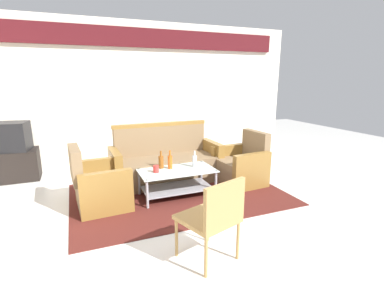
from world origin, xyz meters
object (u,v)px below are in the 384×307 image
armchair_right (241,166)px  television (9,137)px  bottle_clear (195,161)px  tv_stand (13,165)px  cup (156,169)px  wicker_chair (214,214)px  bottle_orange (170,162)px  couch (166,163)px  bottle_brown (161,162)px  armchair_left (100,187)px  coffee_table (177,179)px

armchair_right → television: 3.91m
bottle_clear → tv_stand: size_ratio=0.31×
cup → wicker_chair: (0.10, -1.64, 0.03)m
tv_stand → bottle_orange: bearing=-35.5°
wicker_chair → cup: bearing=75.3°
couch → bottle_brown: 0.60m
couch → bottle_clear: size_ratio=7.31×
armchair_left → bottle_orange: bearing=88.9°
couch → bottle_brown: size_ratio=6.92×
television → wicker_chair: bearing=131.3°
armchair_left → bottle_orange: 1.04m
coffee_table → tv_stand: bearing=143.7°
armchair_left → bottle_brown: (0.90, 0.12, 0.22)m
cup → tv_stand: size_ratio=0.12×
coffee_table → bottle_orange: size_ratio=3.99×
bottle_brown → bottle_orange: 0.14m
bottle_orange → coffee_table: bearing=-55.8°
bottle_brown → bottle_orange: (0.12, -0.07, 0.01)m
bottle_brown → bottle_clear: bottle_brown is taller
bottle_brown → wicker_chair: bearing=-90.7°
bottle_orange → wicker_chair: size_ratio=0.33×
couch → tv_stand: (-2.41, 1.05, -0.06)m
bottle_brown → wicker_chair: 1.81m
bottle_orange → bottle_clear: (0.37, -0.06, -0.01)m
bottle_brown → tv_stand: (-2.17, 1.56, -0.25)m
cup → television: size_ratio=0.15×
tv_stand → television: (0.00, 0.00, 0.50)m
armchair_left → wicker_chair: armchair_left is taller
couch → tv_stand: 2.62m
tv_stand → bottle_brown: bearing=-35.7°
couch → coffee_table: size_ratio=1.65×
bottle_brown → cup: bearing=-126.9°
coffee_table → tv_stand: tv_stand is taller
television → armchair_left: bearing=135.9°
armchair_left → bottle_clear: bearing=85.7°
tv_stand → cup: bearing=-40.2°
armchair_right → wicker_chair: size_ratio=1.01×
armchair_right → couch: bearing=59.9°
bottle_clear → cup: bearing=-176.5°
cup → television: 2.70m
armchair_right → tv_stand: (-3.54, 1.61, -0.03)m
tv_stand → wicker_chair: 4.01m
bottle_brown → wicker_chair: (-0.02, -1.81, -0.01)m
coffee_table → tv_stand: (-2.36, 1.73, -0.01)m
armchair_right → bottle_brown: armchair_right is taller
couch → tv_stand: size_ratio=2.27×
armchair_left → wicker_chair: (0.88, -1.69, 0.21)m
bottle_brown → cup: 0.21m
bottle_brown → bottle_clear: 0.50m
bottle_orange → bottle_brown: bearing=149.2°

